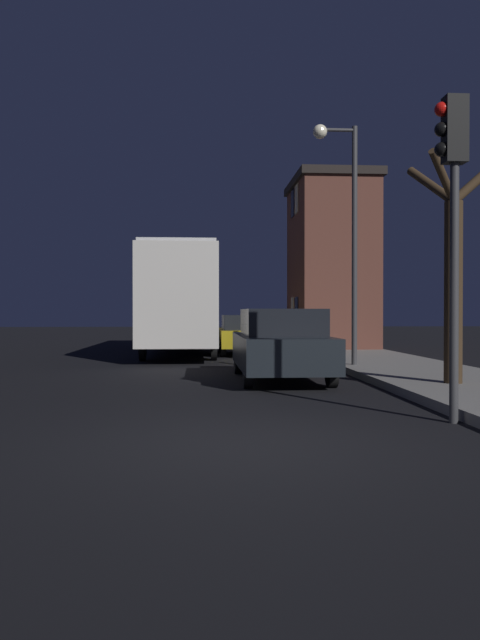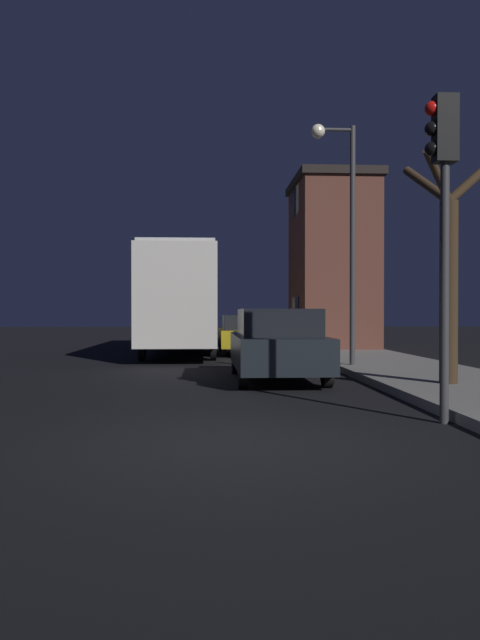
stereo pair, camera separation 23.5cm
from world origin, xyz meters
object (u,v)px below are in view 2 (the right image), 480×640
(traffic_light, at_px, (443,189))
(car_near_lane, at_px, (277,344))
(bare_tree, at_px, (447,270))
(streetlamp, at_px, (342,210))
(bus, at_px, (182,295))
(car_mid_lane, at_px, (245,334))

(traffic_light, relative_size, car_near_lane, 0.97)
(bare_tree, bearing_deg, traffic_light, -112.59)
(streetlamp, height_order, bare_tree, streetlamp)
(bus, relative_size, car_near_lane, 2.55)
(traffic_light, distance_m, bare_tree, 3.71)
(traffic_light, bearing_deg, streetlamp, 87.61)
(streetlamp, bearing_deg, car_near_lane, -132.79)
(streetlamp, height_order, traffic_light, streetlamp)
(traffic_light, bearing_deg, car_mid_lane, 97.26)
(car_near_lane, relative_size, car_mid_lane, 1.20)
(bus, bearing_deg, traffic_light, -75.00)
(traffic_light, xyz_separation_m, car_mid_lane, (-1.78, 14.00, -2.43))
(car_near_lane, bearing_deg, streetlamp, 47.21)
(bare_tree, xyz_separation_m, car_mid_lane, (-3.17, 10.66, -1.57))
(bus, bearing_deg, bare_tree, -65.21)
(car_near_lane, xyz_separation_m, car_mid_lane, (-0.18, 8.51, -0.07))
(traffic_light, height_order, car_near_lane, traffic_light)
(streetlamp, height_order, car_near_lane, streetlamp)
(streetlamp, bearing_deg, traffic_light, -92.39)
(car_near_lane, bearing_deg, traffic_light, -73.68)
(bare_tree, xyz_separation_m, bus, (-5.44, 11.78, -0.15))
(car_near_lane, height_order, car_mid_lane, car_near_lane)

